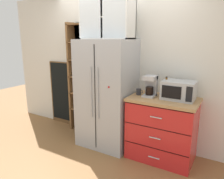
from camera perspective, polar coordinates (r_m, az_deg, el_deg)
name	(u,v)px	position (r m, az deg, el deg)	size (l,w,h in m)	color
ground_plane	(107,143)	(3.78, -1.49, -14.23)	(10.67, 10.67, 0.00)	olive
wall_back_cream	(118,67)	(3.72, 1.66, 6.04)	(4.97, 0.10, 2.55)	silver
refrigerator	(107,94)	(3.47, -1.43, -1.21)	(0.87, 0.69, 1.75)	#ADAFB5
pantry_shelf_column	(83,78)	(4.06, -7.92, 3.16)	(0.51, 0.26, 2.05)	brown
counter_cabinet	(162,128)	(3.27, 13.33, -10.16)	(0.97, 0.64, 0.93)	red
microwave	(179,90)	(3.08, 17.54, -0.19)	(0.44, 0.33, 0.26)	#ADAFB5
coffee_maker	(150,86)	(3.14, 10.33, 0.97)	(0.17, 0.20, 0.31)	#B7B7BC
mug_charcoal	(139,92)	(3.22, 7.24, -0.59)	(0.11, 0.07, 0.10)	#2D2D33
bottle_amber	(166,88)	(3.15, 14.34, 0.40)	(0.07, 0.07, 0.30)	brown
upper_cabinet	(108,18)	(3.41, -1.11, 18.75)	(0.83, 0.32, 0.64)	silver
chalkboard_menu	(62,93)	(4.53, -13.26, -0.91)	(0.60, 0.04, 1.30)	brown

